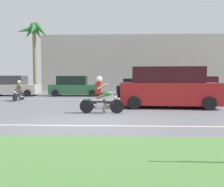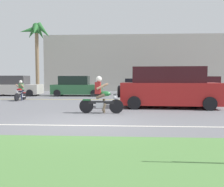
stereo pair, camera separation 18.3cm
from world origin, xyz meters
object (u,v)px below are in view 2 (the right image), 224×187
object	(u,v)px
parked_car_1	(76,87)
palm_tree_0	(36,36)
motorcyclist	(101,98)
motorcyclist_distant	(21,92)
parked_car_3	(201,87)
suv_nearby	(168,88)
parked_car_0	(15,86)
parked_car_2	(140,87)

from	to	relation	value
parked_car_1	palm_tree_0	world-z (taller)	palm_tree_0
motorcyclist	palm_tree_0	distance (m)	17.12
motorcyclist_distant	parked_car_3	bearing A→B (deg)	21.48
suv_nearby	parked_car_3	world-z (taller)	suv_nearby
parked_car_0	palm_tree_0	bearing A→B (deg)	85.44
parked_car_0	motorcyclist_distant	distance (m)	4.90
motorcyclist	parked_car_1	xyz separation A→B (m)	(-3.10, 9.96, 0.10)
suv_nearby	parked_car_1	distance (m)	10.04
motorcyclist	suv_nearby	distance (m)	3.89
suv_nearby	parked_car_0	xyz separation A→B (m)	(-11.61, 7.73, -0.21)
suv_nearby	parked_car_3	distance (m)	9.76
motorcyclist	parked_car_2	xyz separation A→B (m)	(2.33, 11.60, 0.01)
motorcyclist	motorcyclist_distant	world-z (taller)	motorcyclist
motorcyclist_distant	palm_tree_0	bearing A→B (deg)	103.37
motorcyclist_distant	suv_nearby	bearing A→B (deg)	-20.55
palm_tree_0	suv_nearby	bearing A→B (deg)	-46.94
parked_car_1	parked_car_2	bearing A→B (deg)	16.86
parked_car_0	motorcyclist_distant	size ratio (longest dim) A/B	2.65
motorcyclist_distant	parked_car_2	bearing A→B (deg)	35.74
parked_car_3	palm_tree_0	distance (m)	16.67
parked_car_2	parked_car_3	xyz separation A→B (m)	(5.17, -0.68, 0.08)
parked_car_1	parked_car_3	distance (m)	10.64
parked_car_1	motorcyclist_distant	bearing A→B (deg)	-123.75
parked_car_0	parked_car_2	distance (m)	10.86
motorcyclist	parked_car_0	world-z (taller)	parked_car_0
motorcyclist	suv_nearby	world-z (taller)	suv_nearby
motorcyclist	parked_car_0	xyz separation A→B (m)	(-8.39, 9.88, 0.11)
motorcyclist	parked_car_3	bearing A→B (deg)	55.54
parked_car_2	parked_car_3	world-z (taller)	parked_car_3
suv_nearby	parked_car_1	xyz separation A→B (m)	(-6.31, 7.81, -0.22)
motorcyclist	suv_nearby	xyz separation A→B (m)	(3.22, 2.15, 0.32)
motorcyclist	suv_nearby	bearing A→B (deg)	33.78
suv_nearby	parked_car_3	bearing A→B (deg)	63.99
motorcyclist	palm_tree_0	world-z (taller)	palm_tree_0
suv_nearby	motorcyclist	bearing A→B (deg)	-146.22
parked_car_0	parked_car_1	distance (m)	5.30
suv_nearby	parked_car_0	bearing A→B (deg)	146.36
motorcyclist	parked_car_2	bearing A→B (deg)	78.67
parked_car_1	palm_tree_0	distance (m)	8.23
parked_car_1	parked_car_3	xyz separation A→B (m)	(10.59, 0.96, -0.01)
parked_car_2	parked_car_1	bearing A→B (deg)	-163.14
motorcyclist	motorcyclist_distant	xyz separation A→B (m)	(-6.00, 5.61, -0.10)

